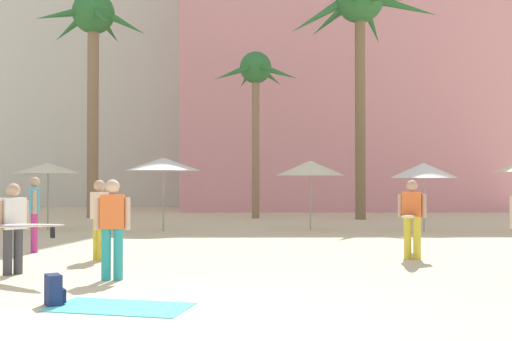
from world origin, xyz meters
TOP-DOWN VIEW (x-y plane):
  - ground at (0.00, 0.00)m, footprint 120.00×120.00m
  - hotel_pink at (6.29, 30.94)m, footprint 18.74×10.39m
  - palm_tree_left at (5.69, 19.69)m, footprint 6.65×6.29m
  - palm_tree_center at (-6.51, 20.89)m, footprint 4.95×5.12m
  - palm_tree_right at (1.05, 20.50)m, footprint 3.95×3.72m
  - cafe_umbrella_0 at (-2.15, 13.41)m, footprint 2.53×2.53m
  - cafe_umbrella_1 at (-6.22, 13.95)m, footprint 2.31×2.31m
  - cafe_umbrella_2 at (2.89, 13.98)m, footprint 2.42×2.42m
  - cafe_umbrella_3 at (6.68, 13.36)m, footprint 2.26×2.26m
  - beach_towel at (-0.93, 1.09)m, footprint 1.99×1.34m
  - backpack at (-1.85, 1.24)m, footprint 0.34×0.35m
  - person_mid_left at (-3.47, 3.80)m, footprint 2.74×1.93m
  - person_far_right at (4.28, 6.12)m, footprint 1.12×2.98m
  - person_near_left at (-4.33, 7.39)m, footprint 0.35×0.60m
  - person_mid_center at (-2.41, 5.87)m, footprint 0.48×0.50m
  - person_mid_right at (-1.55, 3.31)m, footprint 0.61×0.28m

SIDE VIEW (x-z plane):
  - ground at x=0.00m, z-range 0.00..0.00m
  - beach_towel at x=-0.93m, z-range 0.00..0.01m
  - backpack at x=-1.85m, z-range -0.01..0.41m
  - person_mid_left at x=-3.47m, z-range 0.08..1.72m
  - person_far_right at x=4.28m, z-range 0.07..1.77m
  - person_mid_right at x=-1.55m, z-range 0.08..1.79m
  - person_mid_center at x=-2.41m, z-range 0.08..1.79m
  - person_near_left at x=-4.33m, z-range 0.09..1.88m
  - cafe_umbrella_3 at x=6.68m, z-range 0.90..3.21m
  - cafe_umbrella_1 at x=-6.22m, z-range 0.97..3.30m
  - cafe_umbrella_2 at x=2.89m, z-range 0.94..3.36m
  - cafe_umbrella_0 at x=-2.15m, z-range 1.02..3.51m
  - palm_tree_right at x=1.05m, z-range 2.45..10.09m
  - palm_tree_center at x=-6.51m, z-range 3.17..13.68m
  - palm_tree_left at x=5.69m, z-range 3.61..14.55m
  - hotel_pink at x=6.29m, z-range 0.00..19.79m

